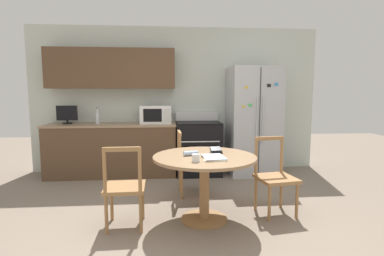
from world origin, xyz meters
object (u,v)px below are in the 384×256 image
at_px(oven_range, 198,147).
at_px(wallet, 216,151).
at_px(refrigerator, 253,121).
at_px(dining_chair_left, 125,188).
at_px(dining_chair_far, 191,164).
at_px(candle_glass, 196,158).
at_px(microwave, 156,114).
at_px(countertop_tv, 67,114).
at_px(counter_bottle, 98,118).
at_px(dining_chair_right, 275,178).

relative_size(oven_range, wallet, 7.74).
xyz_separation_m(refrigerator, wallet, (-0.95, -1.77, -0.17)).
height_order(dining_chair_left, dining_chair_far, same).
bearing_deg(dining_chair_far, oven_range, 166.73).
distance_m(refrigerator, candle_glass, 2.50).
height_order(refrigerator, dining_chair_left, refrigerator).
height_order(microwave, dining_chair_left, microwave).
bearing_deg(candle_glass, dining_chair_left, 168.19).
bearing_deg(dining_chair_far, microwave, -157.27).
bearing_deg(oven_range, countertop_tv, 177.64).
xyz_separation_m(oven_range, dining_chair_left, (-1.00, -2.07, -0.03)).
height_order(counter_bottle, candle_glass, counter_bottle).
xyz_separation_m(oven_range, counter_bottle, (-1.72, 0.01, 0.54)).
relative_size(dining_chair_right, candle_glass, 11.07).
relative_size(oven_range, counter_bottle, 3.85).
relative_size(microwave, dining_chair_left, 0.59).
xyz_separation_m(refrigerator, dining_chair_right, (-0.24, -1.78, -0.50)).
distance_m(counter_bottle, dining_chair_left, 2.27).
height_order(oven_range, microwave, microwave).
relative_size(microwave, countertop_tv, 1.55).
relative_size(microwave, dining_chair_right, 0.59).
xyz_separation_m(oven_range, dining_chair_right, (0.72, -1.82, -0.03)).
bearing_deg(refrigerator, microwave, 176.81).
distance_m(microwave, dining_chair_right, 2.45).
bearing_deg(microwave, counter_bottle, -177.36).
xyz_separation_m(refrigerator, countertop_tv, (-3.22, 0.14, 0.13)).
height_order(refrigerator, candle_glass, refrigerator).
bearing_deg(dining_chair_left, microwave, 81.53).
bearing_deg(candle_glass, refrigerator, 60.66).
height_order(refrigerator, countertop_tv, refrigerator).
relative_size(refrigerator, microwave, 3.54).
height_order(dining_chair_far, wallet, dining_chair_far).
xyz_separation_m(oven_range, countertop_tv, (-2.25, 0.09, 0.60)).
height_order(dining_chair_right, candle_glass, dining_chair_right).
bearing_deg(microwave, candle_glass, -78.07).
relative_size(microwave, dining_chair_far, 0.59).
bearing_deg(candle_glass, counter_bottle, 123.32).
xyz_separation_m(microwave, counter_bottle, (-0.98, -0.05, -0.05)).
height_order(oven_range, dining_chair_left, oven_range).
distance_m(microwave, dining_chair_far, 1.39).
xyz_separation_m(countertop_tv, candle_glass, (1.99, -2.31, -0.29)).
relative_size(countertop_tv, wallet, 2.45).
bearing_deg(candle_glass, dining_chair_far, 88.02).
distance_m(countertop_tv, dining_chair_right, 3.59).
relative_size(refrigerator, dining_chair_right, 2.07).
relative_size(refrigerator, countertop_tv, 5.47).
xyz_separation_m(counter_bottle, dining_chair_left, (0.73, -2.07, -0.57)).
height_order(oven_range, wallet, oven_range).
bearing_deg(refrigerator, counter_bottle, 178.94).
bearing_deg(countertop_tv, dining_chair_right, -32.79).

